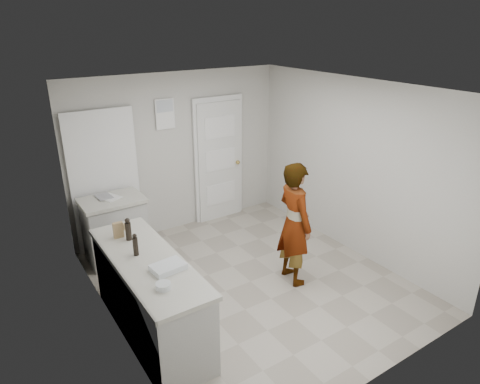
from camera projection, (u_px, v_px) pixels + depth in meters
ground at (251, 281)px, 5.62m from camera, size 4.00×4.00×0.00m
room_shell at (171, 170)px, 6.66m from camera, size 4.00×4.00×4.00m
main_counter at (150, 299)px, 4.57m from camera, size 0.64×1.96×0.93m
side_counter at (115, 231)px, 6.02m from camera, size 0.84×0.61×0.93m
person at (294, 224)px, 5.39m from camera, size 0.45×0.63×1.62m
cake_mix_box at (118, 230)px, 4.78m from camera, size 0.12×0.06×0.18m
spice_jar at (125, 227)px, 4.97m from camera, size 0.05×0.05×0.07m
oil_cruet_a at (128, 229)px, 4.71m from camera, size 0.07×0.07×0.26m
oil_cruet_b at (135, 245)px, 4.41m from camera, size 0.05×0.05×0.25m
baking_dish at (168, 267)px, 4.18m from camera, size 0.34×0.25×0.06m
egg_bowl at (163, 286)px, 3.89m from camera, size 0.14×0.14×0.05m
papers at (109, 197)px, 5.88m from camera, size 0.32×0.35×0.01m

